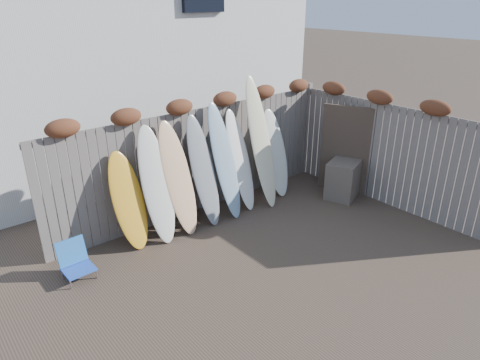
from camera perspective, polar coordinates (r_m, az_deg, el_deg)
ground at (r=6.96m, az=6.44°, el=-10.63°), size 80.00×80.00×0.00m
back_fence at (r=8.10m, az=-5.09°, el=3.89°), size 6.05×0.28×2.24m
right_fence at (r=8.80m, az=19.36°, el=3.93°), size 0.28×4.40×2.24m
house at (r=11.47m, az=-16.10°, el=19.18°), size 8.50×5.50×6.33m
beach_chair at (r=6.90m, az=-21.13°, el=-9.99°), size 0.43×0.46×0.57m
wooden_crate at (r=9.05m, az=13.54°, el=0.06°), size 0.82×0.76×0.78m
lattice_panel at (r=9.15m, az=14.45°, el=3.83°), size 0.55×1.15×1.85m
surfboard_0 at (r=7.19m, az=-14.65°, el=-2.73°), size 0.58×0.62×1.61m
surfboard_1 at (r=7.25m, az=-11.06°, el=-0.67°), size 0.56×0.73×1.95m
surfboard_2 at (r=7.43m, az=-8.24°, el=0.18°), size 0.60×0.74×1.96m
surfboard_3 at (r=7.69m, az=-4.91°, el=1.22°), size 0.51×0.72×1.98m
surfboard_4 at (r=7.90m, az=-2.08°, el=2.51°), size 0.51×0.78×2.12m
surfboard_5 at (r=8.22m, az=0.01°, el=2.62°), size 0.52×0.72×1.92m
surfboard_6 at (r=8.35m, az=2.81°, el=5.01°), size 0.49×0.89×2.49m
surfboard_7 at (r=8.86m, az=4.74°, el=3.58°), size 0.56×0.66×1.77m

